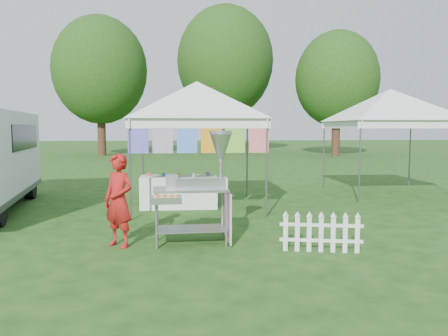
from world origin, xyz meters
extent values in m
plane|color=#194012|center=(0.00, 0.00, 0.00)|extent=(120.00, 120.00, 0.00)
cylinder|color=#59595E|center=(-1.42, 2.08, 1.05)|extent=(0.04, 0.04, 2.10)
cylinder|color=#59595E|center=(1.42, 2.08, 1.05)|extent=(0.04, 0.04, 2.10)
cylinder|color=#59595E|center=(-1.42, 4.92, 1.05)|extent=(0.04, 0.04, 2.10)
cylinder|color=#59595E|center=(1.42, 4.92, 1.05)|extent=(0.04, 0.04, 2.10)
cube|color=white|center=(0.00, 2.08, 2.00)|extent=(3.00, 0.03, 0.22)
cube|color=white|center=(0.00, 4.92, 2.00)|extent=(3.00, 0.03, 0.22)
pyramid|color=white|center=(0.00, 3.50, 3.00)|extent=(4.24, 4.24, 0.90)
cylinder|color=#59595E|center=(0.00, 2.08, 2.08)|extent=(3.00, 0.03, 0.03)
cube|color=purple|center=(-1.25, 2.08, 1.73)|extent=(0.42, 0.01, 0.70)
cube|color=#36CDA1|center=(-0.75, 2.08, 1.73)|extent=(0.42, 0.01, 0.70)
cube|color=#1927C8|center=(-0.25, 2.08, 1.73)|extent=(0.42, 0.01, 0.70)
cube|color=orange|center=(0.25, 2.08, 1.73)|extent=(0.42, 0.01, 0.70)
cube|color=green|center=(0.75, 2.08, 1.73)|extent=(0.42, 0.01, 0.70)
cube|color=#C7189D|center=(1.25, 2.08, 1.73)|extent=(0.42, 0.01, 0.70)
cylinder|color=#59595E|center=(4.08, 3.58, 1.05)|extent=(0.04, 0.04, 2.10)
cylinder|color=#59595E|center=(4.08, 6.42, 1.05)|extent=(0.04, 0.04, 2.10)
cylinder|color=#59595E|center=(6.92, 6.42, 1.05)|extent=(0.04, 0.04, 2.10)
cube|color=white|center=(5.50, 3.58, 2.00)|extent=(3.00, 0.03, 0.22)
cube|color=white|center=(5.50, 6.42, 2.00)|extent=(3.00, 0.03, 0.22)
pyramid|color=white|center=(5.50, 5.00, 3.00)|extent=(4.24, 4.24, 0.90)
cylinder|color=#59595E|center=(5.50, 3.58, 2.08)|extent=(3.00, 0.03, 0.03)
cylinder|color=#372014|center=(-6.00, 24.00, 1.98)|extent=(0.56, 0.56, 3.96)
ellipsoid|color=#2E5D1A|center=(-6.00, 24.00, 5.85)|extent=(6.40, 6.40, 7.36)
cylinder|color=#372014|center=(3.00, 28.00, 2.42)|extent=(0.56, 0.56, 4.84)
ellipsoid|color=#2E5D1A|center=(3.00, 28.00, 7.15)|extent=(7.60, 7.60, 8.74)
cylinder|color=#372014|center=(10.00, 22.00, 1.76)|extent=(0.56, 0.56, 3.52)
ellipsoid|color=#2E5D1A|center=(10.00, 22.00, 5.20)|extent=(5.60, 5.60, 6.44)
cylinder|color=gray|center=(-0.75, -0.19, 0.45)|extent=(0.04, 0.04, 0.90)
cylinder|color=gray|center=(0.35, -0.15, 0.45)|extent=(0.04, 0.04, 0.90)
cylinder|color=gray|center=(-0.77, 0.31, 0.45)|extent=(0.04, 0.04, 0.90)
cylinder|color=gray|center=(0.33, 0.35, 0.45)|extent=(0.04, 0.04, 0.90)
cube|color=gray|center=(-0.21, 0.08, 0.25)|extent=(1.17, 0.62, 0.02)
cube|color=#B7B7BC|center=(-0.21, 0.08, 0.90)|extent=(1.23, 0.65, 0.04)
cube|color=#B7B7BC|center=(-0.03, 0.14, 1.00)|extent=(0.86, 0.28, 0.15)
cube|color=gray|center=(-0.52, 0.12, 1.03)|extent=(0.21, 0.23, 0.22)
cylinder|color=gray|center=(0.29, 0.15, 1.35)|extent=(0.05, 0.05, 0.90)
cone|color=#B7B7BC|center=(0.29, 0.15, 1.61)|extent=(0.37, 0.37, 0.40)
cylinder|color=#B7B7BC|center=(0.29, 0.15, 1.83)|extent=(0.40, 0.40, 0.06)
cube|color=#B7B7BC|center=(-0.60, -0.32, 0.80)|extent=(0.49, 0.32, 0.10)
cube|color=#F1A2C9|center=(0.40, 0.10, 0.45)|extent=(0.05, 0.75, 0.81)
cube|color=white|center=(0.35, -0.18, 1.02)|extent=(0.02, 0.14, 0.18)
imported|color=#A41714|center=(-1.36, 0.02, 0.75)|extent=(0.65, 0.60, 1.49)
cube|color=black|center=(-4.14, 4.03, 1.68)|extent=(0.49, 2.95, 0.60)
cylinder|color=black|center=(-4.45, 5.08, 0.37)|extent=(0.35, 0.76, 0.74)
cube|color=white|center=(1.24, -0.48, 0.28)|extent=(0.07, 0.03, 0.56)
cube|color=white|center=(1.41, -0.52, 0.28)|extent=(0.07, 0.03, 0.56)
cube|color=white|center=(1.59, -0.55, 0.28)|extent=(0.07, 0.03, 0.56)
cube|color=white|center=(1.77, -0.59, 0.28)|extent=(0.07, 0.03, 0.56)
cube|color=white|center=(1.94, -0.63, 0.28)|extent=(0.07, 0.03, 0.56)
cube|color=white|center=(2.12, -0.66, 0.28)|extent=(0.07, 0.03, 0.56)
cube|color=white|center=(2.29, -0.70, 0.28)|extent=(0.07, 0.03, 0.56)
cube|color=white|center=(1.77, -0.59, 0.18)|extent=(1.24, 0.28, 0.05)
cube|color=white|center=(1.77, -0.59, 0.42)|extent=(1.24, 0.28, 0.05)
cube|color=white|center=(-0.45, 3.39, 0.38)|extent=(1.80, 0.70, 0.76)
camera|label=1|loc=(-0.31, -6.98, 1.90)|focal=35.00mm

